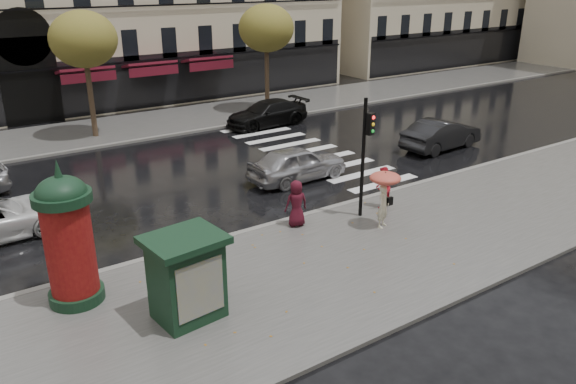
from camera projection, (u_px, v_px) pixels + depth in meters
ground at (331, 258)px, 17.60m from camera, size 160.00×160.00×0.00m
near_sidewalk at (341, 262)px, 17.20m from camera, size 90.00×7.00×0.12m
far_sidewalk at (126, 128)px, 32.22m from camera, size 90.00×6.00×0.12m
near_kerb at (279, 223)px, 19.89m from camera, size 90.00×0.25×0.14m
far_kerb at (145, 139)px, 29.90m from camera, size 90.00×0.25×0.14m
zebra_crossing at (306, 151)px, 28.14m from camera, size 3.60×11.75×0.01m
tree_far_left at (84, 40)px, 28.54m from camera, size 3.40×3.40×6.64m
tree_far_right at (266, 29)px, 34.30m from camera, size 3.40×3.40×6.64m
woman_umbrella at (385, 190)px, 19.00m from camera, size 1.06×1.06×2.04m
woman_red at (383, 187)px, 20.84m from camera, size 0.95×0.88×1.57m
man_burgundy at (296, 203)px, 19.29m from camera, size 0.89×0.68×1.64m
morris_column at (68, 236)px, 14.43m from camera, size 1.48×1.48×3.97m
traffic_light at (366, 147)px, 19.39m from camera, size 0.31×0.42×4.31m
newsstand at (186, 276)px, 13.98m from camera, size 2.02×1.75×2.25m
car_silver at (298, 163)px, 23.95m from camera, size 4.50×1.92×1.51m
car_darkgrey at (442, 134)px, 28.24m from camera, size 4.74×1.95×1.53m
car_black at (267, 113)px, 32.60m from camera, size 5.09×2.22×1.46m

